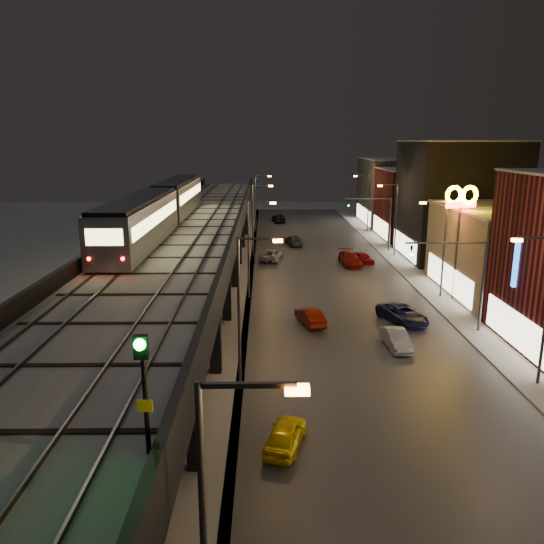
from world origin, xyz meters
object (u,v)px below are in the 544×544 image
object	(u,v)px
car_mid_dark	(294,241)
car_far_white	(279,218)
car_onc_dark	(402,315)
car_onc_red	(363,258)
subway_train	(162,206)
car_near_white	(310,317)
car_onc_silver	(396,340)
car_onc_white	(350,259)
rail_signal	(143,371)
car_mid_silver	(271,255)
car_taxi	(285,436)

from	to	relation	value
car_mid_dark	car_far_white	size ratio (longest dim) A/B	1.02
car_onc_dark	car_onc_red	bearing A→B (deg)	69.13
subway_train	car_near_white	bearing A→B (deg)	-33.58
car_onc_silver	car_onc_white	size ratio (longest dim) A/B	0.74
rail_signal	car_near_white	xyz separation A→B (m)	(6.42, 27.88, -8.22)
subway_train	car_mid_silver	world-z (taller)	subway_train
car_onc_silver	car_onc_dark	world-z (taller)	car_onc_dark
car_mid_dark	car_onc_white	world-z (taller)	car_onc_white
subway_train	car_onc_silver	xyz separation A→B (m)	(18.44, -13.43, -7.71)
car_taxi	car_mid_dark	distance (m)	49.74
subway_train	car_near_white	world-z (taller)	subway_train
car_far_white	car_onc_silver	distance (m)	58.77
car_onc_silver	car_onc_dark	xyz separation A→B (m)	(1.75, 5.25, 0.06)
car_mid_silver	car_taxi	bearing A→B (deg)	102.17
rail_signal	car_onc_dark	bearing A→B (deg)	63.96
subway_train	car_onc_red	distance (m)	25.68
car_mid_silver	car_onc_white	world-z (taller)	car_onc_white
rail_signal	car_mid_dark	xyz separation A→B (m)	(6.86, 60.39, -8.20)
rail_signal	car_mid_dark	bearing A→B (deg)	83.52
car_near_white	car_onc_dark	bearing A→B (deg)	167.78
car_onc_silver	car_onc_red	xyz separation A→B (m)	(2.37, 26.33, 0.00)
car_mid_silver	car_onc_red	bearing A→B (deg)	-177.02
car_near_white	car_mid_dark	world-z (taller)	car_mid_dark
car_mid_dark	car_onc_dark	distance (m)	32.90
car_mid_silver	car_far_white	world-z (taller)	car_far_white
subway_train	car_onc_silver	bearing A→B (deg)	-36.05
rail_signal	car_far_white	distance (m)	81.92
car_taxi	car_onc_silver	size ratio (longest dim) A/B	0.97
car_mid_silver	car_onc_dark	bearing A→B (deg)	125.94
car_mid_dark	car_onc_dark	size ratio (longest dim) A/B	0.91
subway_train	car_onc_silver	size ratio (longest dim) A/B	9.17
car_far_white	rail_signal	bearing A→B (deg)	74.98
car_onc_dark	car_onc_white	distance (m)	20.12
car_near_white	car_mid_silver	bearing A→B (deg)	-97.96
car_taxi	car_onc_red	size ratio (longest dim) A/B	0.99
car_mid_dark	car_onc_white	distance (m)	13.43
car_far_white	car_onc_red	xyz separation A→B (m)	(9.13, -32.04, -0.12)
car_onc_dark	subway_train	bearing A→B (deg)	138.79
subway_train	rail_signal	distance (m)	36.95
subway_train	car_onc_red	xyz separation A→B (m)	(20.82, 12.91, -7.71)
car_onc_silver	car_near_white	bearing A→B (deg)	135.25
car_onc_white	car_onc_silver	bearing A→B (deg)	-95.13
car_near_white	car_far_white	world-z (taller)	car_far_white
car_taxi	car_far_white	size ratio (longest dim) A/B	0.83
car_far_white	car_mid_dark	bearing A→B (deg)	83.01
car_taxi	car_near_white	distance (m)	17.34
rail_signal	car_onc_white	world-z (taller)	rail_signal
car_taxi	car_onc_red	bearing A→B (deg)	-89.65
car_near_white	car_onc_white	world-z (taller)	car_onc_white
car_taxi	car_onc_silver	xyz separation A→B (m)	(8.22, 12.23, 0.00)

